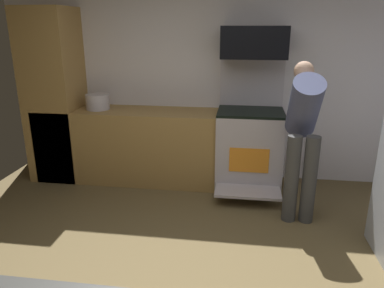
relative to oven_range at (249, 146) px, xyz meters
The scene contains 7 objects.
wall_back 1.02m from the oven_range, 144.33° to the left, with size 5.20×0.12×2.60m, color silver.
lower_cabinet_run 1.42m from the oven_range, behind, with size 2.40×0.60×0.90m, color #9E7941.
cabinet_column 2.48m from the oven_range, behind, with size 0.60×0.60×2.10m, color #9E7941.
oven_range is the anchor object (origin of this frame).
microwave 1.20m from the oven_range, 90.00° to the left, with size 0.74×0.38×0.36m, color black.
person_cook 0.92m from the oven_range, 52.94° to the right, with size 0.31×0.63×1.55m.
stock_pot 1.93m from the oven_range, behind, with size 0.29×0.29×0.19m, color #BEB9C4.
Camera 1 is at (0.43, -2.25, 1.88)m, focal length 34.24 mm.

